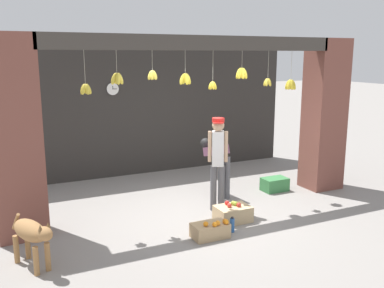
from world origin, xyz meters
name	(u,v)px	position (x,y,z in m)	size (l,w,h in m)	color
ground_plane	(202,213)	(0.00, 0.00, 0.00)	(60.00, 60.00, 0.00)	gray
shop_back_wall	(146,108)	(0.00, 2.91, 1.50)	(7.06, 0.12, 3.01)	#2D2B28
shop_pillar_left	(16,139)	(-2.88, 0.30, 1.50)	(0.70, 0.60, 3.01)	brown
shop_pillar_right	(324,115)	(2.88, 0.30, 1.50)	(0.70, 0.60, 3.01)	brown
storefront_awning	(202,47)	(0.03, 0.12, 2.82)	(5.16, 0.31, 0.96)	#3D3833
dog	(32,233)	(-2.84, -0.83, 0.47)	(0.53, 0.91, 0.69)	#9E7042
shopkeeper	(218,157)	(0.30, 0.01, 0.97)	(0.31, 0.31, 1.65)	#56565B
worker_stooping	(217,160)	(0.65, 0.67, 0.72)	(0.29, 0.82, 1.08)	#56565B
fruit_crate_oranges	(210,230)	(-0.35, -0.97, 0.12)	(0.54, 0.33, 0.29)	tan
fruit_crate_apples	(233,213)	(0.28, -0.56, 0.13)	(0.56, 0.40, 0.33)	tan
produce_box_green	(275,184)	(1.87, 0.49, 0.13)	(0.50, 0.33, 0.26)	#387A42
water_bottle	(232,225)	(0.05, -0.93, 0.11)	(0.07, 0.07, 0.24)	#2D60AD
wall_clock	(113,89)	(-0.77, 2.83, 1.97)	(0.28, 0.03, 0.28)	black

